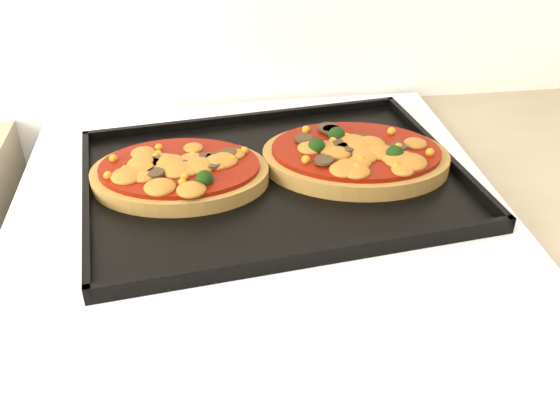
{
  "coord_description": "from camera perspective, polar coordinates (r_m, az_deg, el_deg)",
  "views": [
    {
      "loc": [
        -0.01,
        1.08,
        1.32
      ],
      "look_at": [
        0.07,
        1.69,
        0.92
      ],
      "focal_mm": 40.0,
      "sensor_mm": 36.0,
      "label": 1
    }
  ],
  "objects": [
    {
      "name": "baking_tray",
      "position": [
        0.77,
        -0.51,
        2.12
      ],
      "size": [
        0.5,
        0.39,
        0.02
      ],
      "primitive_type": "cube",
      "rotation": [
        0.0,
        0.0,
        0.12
      ],
      "color": "black",
      "rests_on": "stove"
    },
    {
      "name": "pizza_left",
      "position": [
        0.77,
        -9.15,
        2.64
      ],
      "size": [
        0.23,
        0.18,
        0.03
      ],
      "primitive_type": null,
      "rotation": [
        0.0,
        0.0,
        -0.1
      ],
      "color": "#A37438",
      "rests_on": "baking_tray"
    },
    {
      "name": "pizza_right",
      "position": [
        0.8,
        6.91,
        4.14
      ],
      "size": [
        0.27,
        0.21,
        0.03
      ],
      "primitive_type": null,
      "rotation": [
        0.0,
        0.0,
        -0.2
      ],
      "color": "#A37438",
      "rests_on": "baking_tray"
    }
  ]
}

